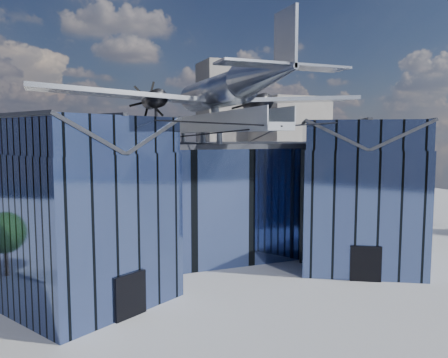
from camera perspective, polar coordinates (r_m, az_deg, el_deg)
name	(u,v)px	position (r m, az deg, el deg)	size (l,w,h in m)	color
ground_plane	(234,277)	(33.60, 1.30, -12.63)	(120.00, 120.00, 0.00)	gray
museum	(208,194)	(37.65, -2.16, -1.99)	(32.88, 24.50, 17.60)	#44568B
bg_towers	(132,139)	(81.04, -11.90, 5.15)	(77.00, 24.50, 26.00)	gray
tree_plaza_e	(405,211)	(45.02, 22.59, -3.87)	(3.93, 3.93, 5.07)	black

